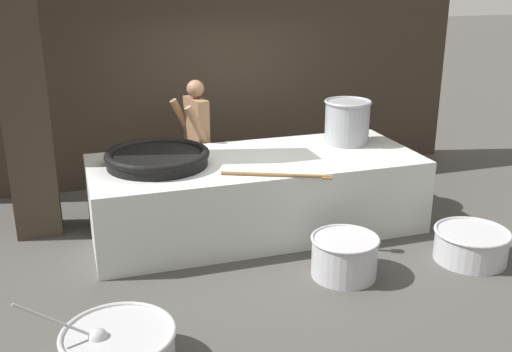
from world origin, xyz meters
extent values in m
plane|color=#474442|center=(0.00, 0.00, 0.00)|extent=(60.00, 60.00, 0.00)
cube|color=#382D23|center=(0.00, 2.15, 2.15)|extent=(7.84, 0.24, 4.29)
cube|color=#382D23|center=(-2.55, 0.73, 2.15)|extent=(0.52, 0.52, 4.29)
cube|color=silver|center=(0.00, 0.00, 0.45)|extent=(3.93, 1.62, 0.90)
cylinder|color=black|center=(-1.16, 0.09, 0.97)|extent=(1.16, 1.16, 0.13)
torus|color=black|center=(-1.16, 0.09, 1.04)|extent=(1.20, 1.20, 0.09)
cylinder|color=gray|center=(1.32, 0.27, 1.17)|extent=(0.57, 0.57, 0.54)
torus|color=gray|center=(1.32, 0.27, 1.45)|extent=(0.61, 0.61, 0.04)
cylinder|color=brown|center=(0.01, -0.71, 0.92)|extent=(1.13, 0.53, 0.04)
cube|color=brown|center=(0.51, -0.93, 0.91)|extent=(0.15, 0.14, 0.02)
cylinder|color=#8C6647|center=(-0.45, 1.07, 0.41)|extent=(0.13, 0.13, 0.82)
cylinder|color=#8C6647|center=(-0.48, 1.24, 0.41)|extent=(0.13, 0.13, 0.82)
cube|color=olive|center=(-0.46, 1.16, 0.57)|extent=(0.24, 0.28, 0.54)
cube|color=#8C6647|center=(-0.46, 1.16, 1.13)|extent=(0.26, 0.52, 0.61)
cylinder|color=#8C6647|center=(-0.52, 0.89, 1.13)|extent=(0.35, 0.16, 0.56)
cylinder|color=#8C6647|center=(-0.62, 1.38, 1.13)|extent=(0.35, 0.16, 0.56)
sphere|color=#8C6647|center=(-0.46, 1.16, 1.56)|extent=(0.23, 0.23, 0.23)
cylinder|color=#B7B7BC|center=(-1.89, -2.31, 0.16)|extent=(0.88, 0.88, 0.32)
torus|color=#B7B7BC|center=(-1.89, -2.31, 0.32)|extent=(0.93, 0.93, 0.04)
cylinder|color=#6B9347|center=(-1.89, -2.31, 0.23)|extent=(0.78, 0.78, 0.08)
sphere|color=#B7B7BC|center=(-2.05, -2.31, 0.31)|extent=(0.16, 0.16, 0.16)
cylinder|color=#B7B7BC|center=(-2.33, -2.31, 0.51)|extent=(0.59, 0.03, 0.42)
cylinder|color=#B7B7BC|center=(1.98, -1.56, 0.17)|extent=(0.78, 0.78, 0.33)
torus|color=#B7B7BC|center=(1.98, -1.56, 0.33)|extent=(0.82, 0.82, 0.04)
cylinder|color=tan|center=(1.98, -1.56, 0.24)|extent=(0.69, 0.69, 0.08)
cylinder|color=#B7B7BC|center=(0.50, -1.46, 0.21)|extent=(0.68, 0.68, 0.42)
torus|color=#B7B7BC|center=(0.50, -1.46, 0.42)|extent=(0.71, 0.71, 0.03)
cylinder|color=orange|center=(0.50, -1.46, 0.30)|extent=(0.60, 0.60, 0.10)
cylinder|color=orange|center=(0.50, -1.48, 0.37)|extent=(0.06, 0.05, 0.04)
cylinder|color=orange|center=(0.47, -1.33, 0.37)|extent=(0.04, 0.06, 0.03)
cylinder|color=orange|center=(0.57, -1.46, 0.38)|extent=(0.05, 0.05, 0.04)
cylinder|color=orange|center=(0.30, -1.47, 0.37)|extent=(0.04, 0.04, 0.04)
cylinder|color=orange|center=(0.60, -1.36, 0.38)|extent=(0.05, 0.06, 0.04)
cylinder|color=orange|center=(0.30, -1.51, 0.38)|extent=(0.07, 0.07, 0.04)
cylinder|color=orange|center=(0.54, -1.43, 0.37)|extent=(0.04, 0.03, 0.03)
cylinder|color=orange|center=(0.49, -1.46, 0.38)|extent=(0.05, 0.06, 0.04)
cylinder|color=orange|center=(0.45, -1.53, 0.37)|extent=(0.03, 0.05, 0.03)
cylinder|color=orange|center=(0.49, -1.36, 0.37)|extent=(0.04, 0.05, 0.03)
cylinder|color=orange|center=(0.54, -1.44, 0.37)|extent=(0.05, 0.05, 0.03)
cylinder|color=orange|center=(0.48, -1.43, 0.38)|extent=(0.07, 0.07, 0.04)
cylinder|color=orange|center=(0.47, -1.52, 0.37)|extent=(0.04, 0.05, 0.04)
cylinder|color=orange|center=(0.67, -1.61, 0.37)|extent=(0.04, 0.06, 0.03)
camera|label=1|loc=(-2.10, -6.51, 3.04)|focal=42.00mm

